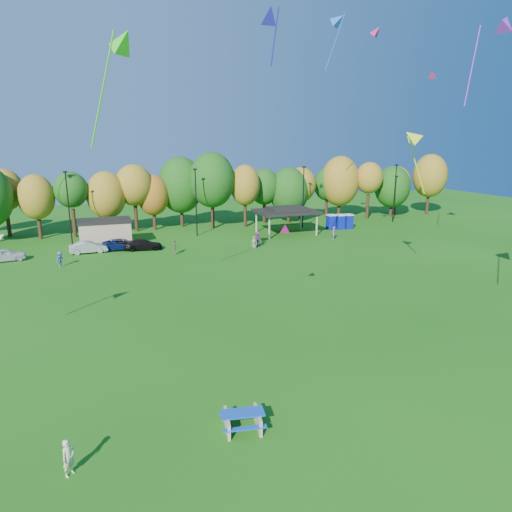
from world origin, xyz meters
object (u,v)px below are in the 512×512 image
object	(u,v)px
porta_potties	(340,222)
car_d	(143,245)
picnic_table	(243,419)
kite_flyer	(68,458)
car_a	(5,255)
car_c	(122,244)
car_b	(88,247)

from	to	relation	value
porta_potties	car_d	size ratio (longest dim) A/B	0.84
picnic_table	kite_flyer	size ratio (longest dim) A/B	1.42
car_a	car_c	size ratio (longest dim) A/B	0.88
car_b	car_c	size ratio (longest dim) A/B	0.89
porta_potties	car_b	size ratio (longest dim) A/B	0.89
picnic_table	car_b	world-z (taller)	car_b
kite_flyer	car_c	world-z (taller)	kite_flyer
kite_flyer	car_a	xyz separation A→B (m)	(-7.54, 37.34, -0.06)
porta_potties	car_d	distance (m)	29.11
kite_flyer	car_b	size ratio (longest dim) A/B	0.36
porta_potties	car_d	bearing A→B (deg)	-172.49
car_b	porta_potties	bearing A→B (deg)	-87.31
porta_potties	car_a	xyz separation A→B (m)	(-43.49, -4.19, -0.39)
car_a	car_c	world-z (taller)	car_a
picnic_table	car_a	size ratio (longest dim) A/B	0.52
car_d	picnic_table	bearing A→B (deg)	-172.75
porta_potties	picnic_table	xyz separation A→B (m)	(-28.73, -41.06, -0.61)
picnic_table	porta_potties	bearing A→B (deg)	64.52
picnic_table	car_c	bearing A→B (deg)	103.29
porta_potties	picnic_table	distance (m)	50.12
car_d	car_b	bearing A→B (deg)	92.07
porta_potties	picnic_table	world-z (taller)	porta_potties
picnic_table	kite_flyer	xyz separation A→B (m)	(-7.22, -0.47, 0.28)
kite_flyer	car_c	distance (m)	38.95
kite_flyer	picnic_table	bearing A→B (deg)	-40.44
car_a	kite_flyer	bearing A→B (deg)	-177.98
kite_flyer	car_a	size ratio (longest dim) A/B	0.37
car_c	car_d	bearing A→B (deg)	-106.67
car_c	porta_potties	bearing A→B (deg)	-80.13
picnic_table	car_c	world-z (taller)	car_c
porta_potties	car_a	bearing A→B (deg)	-174.49
porta_potties	car_c	distance (m)	31.39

